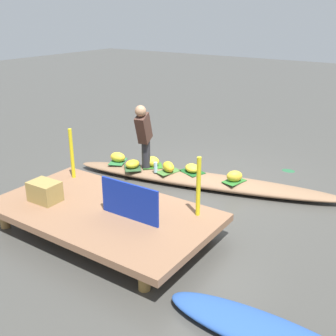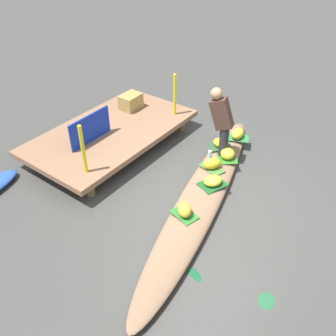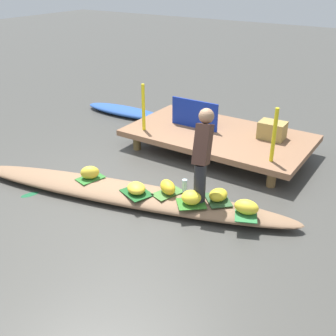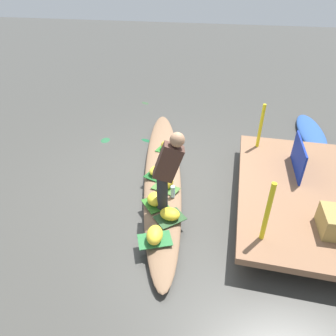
{
  "view_description": "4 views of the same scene",
  "coord_description": "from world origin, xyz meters",
  "px_view_note": "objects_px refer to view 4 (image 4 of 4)",
  "views": [
    {
      "loc": [
        -3.35,
        6.03,
        3.0
      ],
      "look_at": [
        0.34,
        0.6,
        0.45
      ],
      "focal_mm": 43.98,
      "sensor_mm": 36.0,
      "label": 1
    },
    {
      "loc": [
        -3.84,
        -2.17,
        3.87
      ],
      "look_at": [
        0.03,
        0.69,
        0.32
      ],
      "focal_mm": 39.26,
      "sensor_mm": 36.0,
      "label": 2
    },
    {
      "loc": [
        3.32,
        -3.94,
        3.05
      ],
      "look_at": [
        0.38,
        0.54,
        0.38
      ],
      "focal_mm": 43.9,
      "sensor_mm": 36.0,
      "label": 3
    },
    {
      "loc": [
        4.35,
        1.09,
        3.12
      ],
      "look_at": [
        0.16,
        0.14,
        0.3
      ],
      "focal_mm": 31.79,
      "sensor_mm": 36.0,
      "label": 4
    }
  ],
  "objects_px": {
    "banana_bunch_3": "(157,170)",
    "market_banner": "(298,157)",
    "banana_bunch_1": "(155,199)",
    "banana_bunch_2": "(167,146)",
    "water_bottle": "(173,192)",
    "vendor_person": "(168,168)",
    "banana_bunch_4": "(170,214)",
    "moored_boat": "(311,132)",
    "produce_crate": "(334,222)",
    "banana_bunch_0": "(155,235)",
    "banana_bunch_5": "(166,184)",
    "vendor_boat": "(163,172)"
  },
  "relations": [
    {
      "from": "banana_bunch_2",
      "to": "banana_bunch_5",
      "type": "distance_m",
      "value": 1.23
    },
    {
      "from": "banana_bunch_0",
      "to": "water_bottle",
      "type": "xyz_separation_m",
      "value": [
        -0.94,
        0.04,
        0.0
      ]
    },
    {
      "from": "banana_bunch_2",
      "to": "vendor_person",
      "type": "relative_size",
      "value": 0.22
    },
    {
      "from": "banana_bunch_0",
      "to": "vendor_person",
      "type": "relative_size",
      "value": 0.25
    },
    {
      "from": "banana_bunch_2",
      "to": "market_banner",
      "type": "relative_size",
      "value": 0.3
    },
    {
      "from": "banana_bunch_0",
      "to": "water_bottle",
      "type": "bearing_deg",
      "value": 177.62
    },
    {
      "from": "banana_bunch_5",
      "to": "produce_crate",
      "type": "height_order",
      "value": "produce_crate"
    },
    {
      "from": "banana_bunch_3",
      "to": "banana_bunch_5",
      "type": "relative_size",
      "value": 0.98
    },
    {
      "from": "banana_bunch_0",
      "to": "banana_bunch_3",
      "type": "height_order",
      "value": "banana_bunch_0"
    },
    {
      "from": "banana_bunch_2",
      "to": "water_bottle",
      "type": "bearing_deg",
      "value": 16.9
    },
    {
      "from": "vendor_boat",
      "to": "banana_bunch_3",
      "type": "bearing_deg",
      "value": -22.26
    },
    {
      "from": "banana_bunch_1",
      "to": "banana_bunch_2",
      "type": "relative_size",
      "value": 0.95
    },
    {
      "from": "banana_bunch_2",
      "to": "market_banner",
      "type": "distance_m",
      "value": 2.37
    },
    {
      "from": "produce_crate",
      "to": "banana_bunch_5",
      "type": "bearing_deg",
      "value": -104.76
    },
    {
      "from": "banana_bunch_0",
      "to": "banana_bunch_4",
      "type": "relative_size",
      "value": 1.09
    },
    {
      "from": "vendor_person",
      "to": "market_banner",
      "type": "height_order",
      "value": "vendor_person"
    },
    {
      "from": "market_banner",
      "to": "banana_bunch_1",
      "type": "bearing_deg",
      "value": -61.6
    },
    {
      "from": "banana_bunch_1",
      "to": "vendor_person",
      "type": "bearing_deg",
      "value": 80.88
    },
    {
      "from": "banana_bunch_1",
      "to": "moored_boat",
      "type": "bearing_deg",
      "value": 140.28
    },
    {
      "from": "moored_boat",
      "to": "water_bottle",
      "type": "bearing_deg",
      "value": -41.61
    },
    {
      "from": "vendor_person",
      "to": "produce_crate",
      "type": "relative_size",
      "value": 2.81
    },
    {
      "from": "market_banner",
      "to": "banana_bunch_2",
      "type": "bearing_deg",
      "value": -101.55
    },
    {
      "from": "banana_bunch_1",
      "to": "banana_bunch_3",
      "type": "xyz_separation_m",
      "value": [
        -0.78,
        -0.17,
        -0.02
      ]
    },
    {
      "from": "vendor_person",
      "to": "produce_crate",
      "type": "xyz_separation_m",
      "value": [
        0.16,
        2.18,
        -0.38
      ]
    },
    {
      "from": "vendor_boat",
      "to": "vendor_person",
      "type": "bearing_deg",
      "value": 4.11
    },
    {
      "from": "water_bottle",
      "to": "market_banner",
      "type": "height_order",
      "value": "market_banner"
    },
    {
      "from": "banana_bunch_3",
      "to": "produce_crate",
      "type": "height_order",
      "value": "produce_crate"
    },
    {
      "from": "vendor_person",
      "to": "banana_bunch_4",
      "type": "bearing_deg",
      "value": 20.21
    },
    {
      "from": "water_bottle",
      "to": "banana_bunch_3",
      "type": "bearing_deg",
      "value": -144.52
    },
    {
      "from": "moored_boat",
      "to": "banana_bunch_3",
      "type": "bearing_deg",
      "value": -51.14
    },
    {
      "from": "produce_crate",
      "to": "vendor_boat",
      "type": "bearing_deg",
      "value": -115.73
    },
    {
      "from": "water_bottle",
      "to": "produce_crate",
      "type": "relative_size",
      "value": 0.44
    },
    {
      "from": "banana_bunch_5",
      "to": "vendor_person",
      "type": "height_order",
      "value": "vendor_person"
    },
    {
      "from": "market_banner",
      "to": "banana_bunch_4",
      "type": "bearing_deg",
      "value": -52.68
    },
    {
      "from": "market_banner",
      "to": "produce_crate",
      "type": "bearing_deg",
      "value": 10.37
    },
    {
      "from": "moored_boat",
      "to": "produce_crate",
      "type": "bearing_deg",
      "value": -8.59
    },
    {
      "from": "vendor_boat",
      "to": "vendor_person",
      "type": "relative_size",
      "value": 4.01
    },
    {
      "from": "vendor_boat",
      "to": "banana_bunch_2",
      "type": "bearing_deg",
      "value": 172.53
    },
    {
      "from": "banana_bunch_1",
      "to": "banana_bunch_2",
      "type": "height_order",
      "value": "banana_bunch_2"
    },
    {
      "from": "banana_bunch_1",
      "to": "market_banner",
      "type": "bearing_deg",
      "value": 119.18
    },
    {
      "from": "banana_bunch_0",
      "to": "banana_bunch_4",
      "type": "bearing_deg",
      "value": 167.14
    },
    {
      "from": "banana_bunch_4",
      "to": "produce_crate",
      "type": "distance_m",
      "value": 2.11
    },
    {
      "from": "water_bottle",
      "to": "market_banner",
      "type": "xyz_separation_m",
      "value": [
        -0.94,
        1.89,
        0.33
      ]
    },
    {
      "from": "vendor_boat",
      "to": "market_banner",
      "type": "bearing_deg",
      "value": 80.46
    },
    {
      "from": "banana_bunch_4",
      "to": "water_bottle",
      "type": "height_order",
      "value": "water_bottle"
    },
    {
      "from": "banana_bunch_3",
      "to": "market_banner",
      "type": "distance_m",
      "value": 2.34
    },
    {
      "from": "banana_bunch_3",
      "to": "banana_bunch_4",
      "type": "relative_size",
      "value": 1.04
    },
    {
      "from": "moored_boat",
      "to": "banana_bunch_4",
      "type": "distance_m",
      "value": 4.39
    },
    {
      "from": "banana_bunch_1",
      "to": "vendor_person",
      "type": "height_order",
      "value": "vendor_person"
    },
    {
      "from": "banana_bunch_3",
      "to": "market_banner",
      "type": "xyz_separation_m",
      "value": [
        -0.4,
        2.28,
        0.35
      ]
    }
  ]
}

